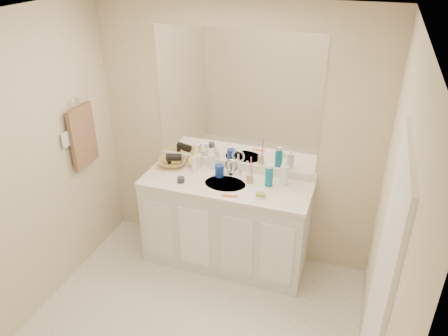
% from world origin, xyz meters
% --- Properties ---
extents(ceiling, '(2.60, 2.60, 0.02)m').
position_xyz_m(ceiling, '(0.00, 0.00, 2.40)').
color(ceiling, white).
rests_on(ceiling, wall_back).
extents(wall_back, '(2.60, 0.02, 2.40)m').
position_xyz_m(wall_back, '(0.00, 1.30, 1.20)').
color(wall_back, beige).
rests_on(wall_back, floor).
extents(wall_left, '(0.02, 2.60, 2.40)m').
position_xyz_m(wall_left, '(-1.30, 0.00, 1.20)').
color(wall_left, beige).
rests_on(wall_left, floor).
extents(wall_right, '(0.02, 2.60, 2.40)m').
position_xyz_m(wall_right, '(1.30, 0.00, 1.20)').
color(wall_right, beige).
rests_on(wall_right, floor).
extents(vanity_cabinet, '(1.50, 0.55, 0.85)m').
position_xyz_m(vanity_cabinet, '(0.00, 1.02, 0.42)').
color(vanity_cabinet, silver).
rests_on(vanity_cabinet, floor).
extents(countertop, '(1.52, 0.57, 0.03)m').
position_xyz_m(countertop, '(0.00, 1.02, 0.86)').
color(countertop, white).
rests_on(countertop, vanity_cabinet).
extents(backsplash, '(1.52, 0.03, 0.08)m').
position_xyz_m(backsplash, '(0.00, 1.29, 0.92)').
color(backsplash, white).
rests_on(backsplash, countertop).
extents(sink_basin, '(0.37, 0.37, 0.02)m').
position_xyz_m(sink_basin, '(0.00, 1.00, 0.87)').
color(sink_basin, beige).
rests_on(sink_basin, countertop).
extents(faucet, '(0.02, 0.02, 0.11)m').
position_xyz_m(faucet, '(0.00, 1.18, 0.94)').
color(faucet, silver).
rests_on(faucet, countertop).
extents(mirror, '(1.48, 0.01, 1.20)m').
position_xyz_m(mirror, '(0.00, 1.29, 1.56)').
color(mirror, white).
rests_on(mirror, wall_back).
extents(blue_mug, '(0.09, 0.09, 0.11)m').
position_xyz_m(blue_mug, '(-0.09, 1.12, 0.94)').
color(blue_mug, navy).
rests_on(blue_mug, countertop).
extents(tan_cup, '(0.06, 0.06, 0.08)m').
position_xyz_m(tan_cup, '(0.20, 1.10, 0.92)').
color(tan_cup, tan).
rests_on(tan_cup, countertop).
extents(toothbrush, '(0.01, 0.04, 0.22)m').
position_xyz_m(toothbrush, '(0.21, 1.10, 1.03)').
color(toothbrush, '#F13FA5').
rests_on(toothbrush, tan_cup).
extents(mouthwash_bottle, '(0.08, 0.08, 0.16)m').
position_xyz_m(mouthwash_bottle, '(0.37, 1.10, 0.96)').
color(mouthwash_bottle, '#0B6888').
rests_on(mouthwash_bottle, countertop).
extents(clear_pump_bottle, '(0.09, 0.09, 0.18)m').
position_xyz_m(clear_pump_bottle, '(0.49, 1.16, 0.97)').
color(clear_pump_bottle, white).
rests_on(clear_pump_bottle, countertop).
extents(soap_dish, '(0.12, 0.11, 0.01)m').
position_xyz_m(soap_dish, '(0.35, 0.89, 0.89)').
color(soap_dish, white).
rests_on(soap_dish, countertop).
extents(green_soap, '(0.08, 0.06, 0.03)m').
position_xyz_m(green_soap, '(0.35, 0.89, 0.90)').
color(green_soap, '#7DB92D').
rests_on(green_soap, soap_dish).
extents(orange_comb, '(0.13, 0.05, 0.01)m').
position_xyz_m(orange_comb, '(0.11, 0.82, 0.88)').
color(orange_comb, '#ED4E19').
rests_on(orange_comb, countertop).
extents(dark_jar, '(0.08, 0.08, 0.05)m').
position_xyz_m(dark_jar, '(-0.38, 0.90, 0.90)').
color(dark_jar, '#2D2E33').
rests_on(dark_jar, countertop).
extents(extra_white_bottle, '(0.06, 0.06, 0.14)m').
position_xyz_m(extra_white_bottle, '(-0.34, 1.13, 0.95)').
color(extra_white_bottle, white).
rests_on(extra_white_bottle, countertop).
extents(soap_bottle_white, '(0.08, 0.08, 0.20)m').
position_xyz_m(soap_bottle_white, '(-0.21, 1.24, 0.98)').
color(soap_bottle_white, white).
rests_on(soap_bottle_white, countertop).
extents(soap_bottle_cream, '(0.09, 0.09, 0.19)m').
position_xyz_m(soap_bottle_cream, '(-0.36, 1.23, 0.97)').
color(soap_bottle_cream, '#F9F4CB').
rests_on(soap_bottle_cream, countertop).
extents(soap_bottle_yellow, '(0.15, 0.15, 0.15)m').
position_xyz_m(soap_bottle_yellow, '(-0.38, 1.22, 0.96)').
color(soap_bottle_yellow, '#F3F25E').
rests_on(soap_bottle_yellow, countertop).
extents(wicker_basket, '(0.32, 0.32, 0.06)m').
position_xyz_m(wicker_basket, '(-0.59, 1.17, 0.91)').
color(wicker_basket, '#AE8D46').
rests_on(wicker_basket, countertop).
extents(hair_dryer, '(0.16, 0.12, 0.07)m').
position_xyz_m(hair_dryer, '(-0.57, 1.17, 0.97)').
color(hair_dryer, black).
rests_on(hair_dryer, wicker_basket).
extents(towel_ring, '(0.01, 0.11, 0.11)m').
position_xyz_m(towel_ring, '(-1.27, 0.77, 1.55)').
color(towel_ring, silver).
rests_on(towel_ring, wall_left).
extents(hand_towel, '(0.04, 0.32, 0.55)m').
position_xyz_m(hand_towel, '(-1.25, 0.77, 1.25)').
color(hand_towel, brown).
rests_on(hand_towel, towel_ring).
extents(switch_plate, '(0.01, 0.08, 0.13)m').
position_xyz_m(switch_plate, '(-1.27, 0.57, 1.30)').
color(switch_plate, silver).
rests_on(switch_plate, wall_left).
extents(door, '(0.02, 0.82, 2.00)m').
position_xyz_m(door, '(1.29, -0.30, 1.00)').
color(door, white).
rests_on(door, floor).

